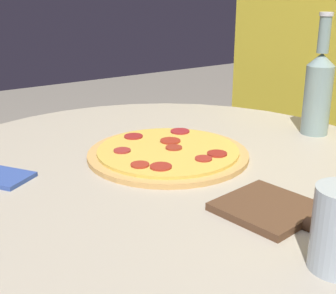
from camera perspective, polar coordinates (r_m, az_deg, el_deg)
name	(u,v)px	position (r m, az deg, el deg)	size (l,w,h in m)	color
table	(163,242)	(0.95, -0.59, -11.51)	(0.99, 0.99, 0.68)	#B2A893
pizza	(168,153)	(0.93, 0.00, -0.70)	(0.32, 0.32, 0.02)	tan
beer_bottle	(318,90)	(1.11, 17.86, 6.68)	(0.06, 0.06, 0.27)	gray
pizza_paddle	(288,216)	(0.71, 14.48, -8.20)	(0.30, 0.15, 0.02)	brown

